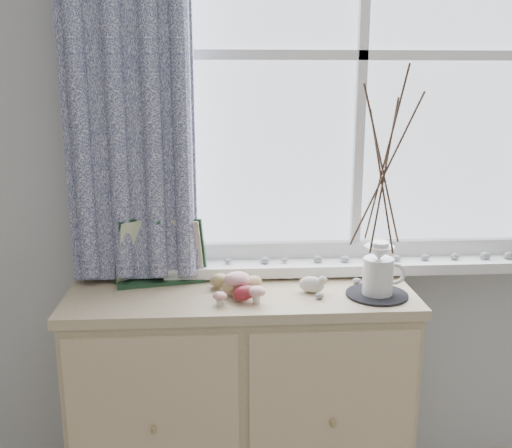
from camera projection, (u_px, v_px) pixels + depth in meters
name	position (u px, v px, depth m)	size (l,w,h in m)	color
sideboard	(242.00, 400.00, 2.09)	(1.20, 0.45, 0.85)	#CBAD8E
botanical_book	(158.00, 252.00, 2.01)	(0.36, 0.13, 0.25)	#1D3D24
toadstool_cluster	(240.00, 285.00, 1.90)	(0.17, 0.15, 0.08)	silver
wooden_eggs	(236.00, 286.00, 1.94)	(0.17, 0.18, 0.08)	tan
songbird_figurine	(312.00, 284.00, 1.96)	(0.12, 0.06, 0.06)	silver
crocheted_doily	(377.00, 294.00, 1.94)	(0.21, 0.21, 0.01)	black
twig_pitcher	(384.00, 167.00, 1.83)	(0.29, 0.29, 0.77)	silver
sideboard_pebbles	(334.00, 285.00, 2.01)	(0.33, 0.23, 0.02)	gray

